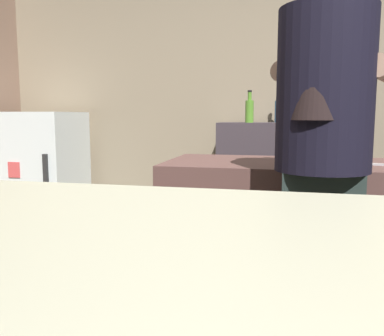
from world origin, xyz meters
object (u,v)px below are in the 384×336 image
(mixing_bowl, at_px, (309,157))
(bottle_hot_sauce, at_px, (330,113))
(bartender, at_px, (322,152))
(chefs_knife, at_px, (379,165))
(mini_fridge, at_px, (45,182))
(bottle_soy, at_px, (279,110))
(bottle_olive_oil, at_px, (249,110))

(mixing_bowl, relative_size, bottle_hot_sauce, 1.16)
(bartender, bearing_deg, bottle_hot_sauce, 13.13)
(bartender, xyz_separation_m, chefs_knife, (0.28, 0.41, -0.09))
(chefs_knife, relative_size, bottle_hot_sauce, 1.34)
(mini_fridge, relative_size, bottle_soy, 4.81)
(bottle_soy, bearing_deg, bottle_hot_sauce, 0.36)
(bartender, relative_size, chefs_knife, 7.19)
(mini_fridge, relative_size, mixing_bowl, 5.59)
(bartender, bearing_deg, mixing_bowl, 22.18)
(bottle_soy, bearing_deg, mixing_bowl, -82.63)
(bottle_hot_sauce, bearing_deg, bartender, -96.37)
(chefs_knife, bearing_deg, bottle_olive_oil, 139.89)
(mini_fridge, distance_m, bottle_soy, 1.99)
(mixing_bowl, distance_m, bottle_soy, 1.32)
(bartender, relative_size, bottle_hot_sauce, 9.64)
(bartender, distance_m, mixing_bowl, 0.43)
(mini_fridge, bearing_deg, bartender, -35.04)
(bartender, relative_size, bottle_olive_oil, 7.23)
(mini_fridge, height_order, mixing_bowl, mini_fridge)
(bottle_soy, distance_m, bottle_hot_sauce, 0.38)
(chefs_knife, xyz_separation_m, bottle_hot_sauce, (-0.09, 1.32, 0.24))
(chefs_knife, bearing_deg, mini_fridge, 175.34)
(mixing_bowl, distance_m, chefs_knife, 0.30)
(bottle_soy, xyz_separation_m, bottle_hot_sauce, (0.38, 0.00, -0.02))
(mixing_bowl, bearing_deg, chefs_knife, -3.87)
(chefs_knife, distance_m, bottle_olive_oil, 1.36)
(bartender, bearing_deg, chefs_knife, -15.29)
(mini_fridge, distance_m, bottle_olive_oil, 1.78)
(bartender, height_order, bottle_olive_oil, bartender)
(chefs_knife, bearing_deg, bottle_hot_sauce, 113.22)
(bartender, distance_m, bottle_soy, 1.74)
(mixing_bowl, height_order, bottle_hot_sauce, bottle_hot_sauce)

